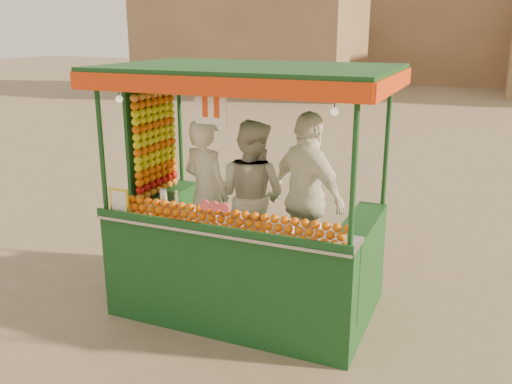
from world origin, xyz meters
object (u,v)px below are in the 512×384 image
at_px(juice_cart, 238,236).
at_px(vendor_middle, 252,196).
at_px(vendor_right, 307,197).
at_px(vendor_left, 206,194).

xyz_separation_m(juice_cart, vendor_middle, (-0.04, 0.45, 0.32)).
xyz_separation_m(juice_cart, vendor_right, (0.62, 0.45, 0.38)).
height_order(vendor_middle, vendor_right, vendor_right).
bearing_deg(vendor_middle, vendor_left, 28.83).
relative_size(vendor_middle, vendor_right, 0.93).
bearing_deg(juice_cart, vendor_left, 151.35).
bearing_deg(vendor_left, vendor_right, -153.92).
xyz_separation_m(vendor_left, vendor_right, (1.15, 0.16, 0.06)).
height_order(juice_cart, vendor_middle, juice_cart).
distance_m(vendor_middle, vendor_right, 0.66).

